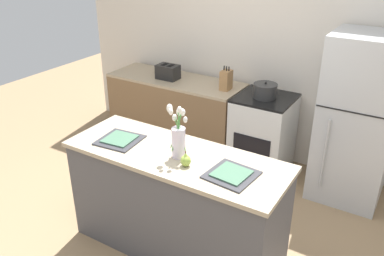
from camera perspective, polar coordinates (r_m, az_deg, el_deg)
The scene contains 13 objects.
ground_plane at distance 3.70m, azimuth -2.10°, elevation -16.29°, with size 10.00×10.00×0.00m, color #997A56.
back_wall at distance 4.69m, azimuth 11.46°, elevation 11.28°, with size 5.20×0.08×2.70m.
kitchen_island at distance 3.41m, azimuth -2.23°, elevation -10.45°, with size 1.80×0.66×0.93m.
back_counter at distance 5.09m, azimuth -2.25°, elevation 2.17°, with size 1.68×0.60×0.89m.
stove_range at distance 4.61m, azimuth 9.86°, elevation -0.86°, with size 0.60×0.61×0.89m.
refrigerator at distance 4.24m, azimuth 22.18°, elevation 0.98°, with size 0.68×0.67×1.68m.
flower_vase at distance 3.04m, azimuth -1.94°, elevation -1.29°, with size 0.16×0.16×0.43m.
pear_figurine at distance 2.97m, azimuth -0.89°, elevation -4.53°, with size 0.08×0.08×0.13m.
plate_setting_left at distance 3.40m, azimuth -10.10°, elevation -1.61°, with size 0.35×0.35×0.02m.
plate_setting_right at distance 2.89m, azimuth 5.56°, elevation -6.49°, with size 0.35×0.35×0.02m.
toaster at distance 4.91m, azimuth -3.41°, elevation 7.87°, with size 0.28×0.18×0.17m.
cooking_pot at distance 4.39m, azimuth 10.22°, elevation 5.17°, with size 0.25×0.25×0.18m.
knife_block at distance 4.56m, azimuth 4.81°, elevation 6.72°, with size 0.10×0.14×0.27m.
Camera 1 is at (1.55, -2.28, 2.47)m, focal length 38.00 mm.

